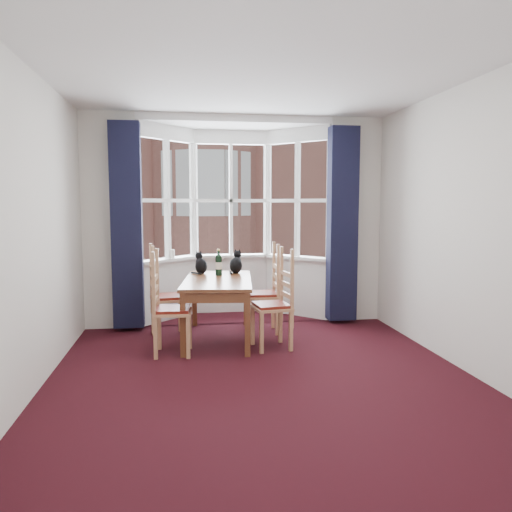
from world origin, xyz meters
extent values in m
plane|color=black|center=(0.00, 0.00, 0.00)|extent=(4.50, 4.50, 0.00)
plane|color=white|center=(0.00, 0.00, 2.80)|extent=(4.50, 4.50, 0.00)
plane|color=silver|center=(-2.00, 0.00, 1.40)|extent=(0.00, 4.50, 4.50)
plane|color=silver|center=(2.00, 0.00, 1.40)|extent=(0.00, 4.50, 4.50)
plane|color=silver|center=(0.00, -2.25, 1.40)|extent=(4.00, 0.00, 4.00)
cube|color=silver|center=(-1.65, 2.25, 1.40)|extent=(0.70, 0.12, 2.80)
cube|color=silver|center=(1.65, 2.25, 1.40)|extent=(0.70, 0.12, 2.80)
cube|color=black|center=(-1.42, 2.07, 1.35)|extent=(0.38, 0.22, 2.60)
cube|color=black|center=(1.42, 2.07, 1.35)|extent=(0.38, 0.22, 2.60)
cube|color=brown|center=(-0.31, 1.45, 0.72)|extent=(0.95, 1.55, 0.04)
cube|color=brown|center=(-0.73, 0.81, 0.35)|extent=(0.07, 0.07, 0.70)
cube|color=brown|center=(-0.58, 2.17, 0.35)|extent=(0.07, 0.07, 0.70)
cube|color=brown|center=(-0.05, 0.74, 0.35)|extent=(0.07, 0.07, 0.70)
cube|color=brown|center=(0.11, 2.09, 0.35)|extent=(0.07, 0.07, 0.70)
cube|color=tan|center=(-0.84, 0.95, 0.48)|extent=(0.43, 0.45, 0.06)
cube|color=maroon|center=(-0.84, 0.95, 0.49)|extent=(0.38, 0.40, 0.03)
cube|color=tan|center=(-0.92, 1.71, 0.48)|extent=(0.45, 0.47, 0.06)
cube|color=maroon|center=(-0.92, 1.71, 0.49)|extent=(0.41, 0.42, 0.03)
cube|color=tan|center=(0.26, 1.02, 0.48)|extent=(0.45, 0.47, 0.06)
cube|color=maroon|center=(0.26, 1.02, 0.49)|extent=(0.41, 0.42, 0.03)
cube|color=tan|center=(0.26, 1.73, 0.48)|extent=(0.42, 0.43, 0.06)
cube|color=maroon|center=(0.26, 1.73, 0.49)|extent=(0.37, 0.39, 0.03)
ellipsoid|color=black|center=(-0.49, 1.95, 0.83)|extent=(0.22, 0.24, 0.20)
sphere|color=black|center=(-0.52, 2.01, 0.96)|extent=(0.12, 0.12, 0.09)
cone|color=black|center=(-0.54, 2.00, 1.01)|extent=(0.04, 0.04, 0.04)
cone|color=black|center=(-0.49, 2.02, 1.01)|extent=(0.04, 0.04, 0.04)
ellipsoid|color=black|center=(-0.05, 1.93, 0.84)|extent=(0.23, 0.26, 0.21)
sphere|color=black|center=(-0.02, 2.00, 0.97)|extent=(0.13, 0.13, 0.10)
cone|color=black|center=(-0.04, 2.01, 1.02)|extent=(0.05, 0.05, 0.05)
cone|color=black|center=(0.01, 1.98, 1.02)|extent=(0.05, 0.05, 0.05)
cylinder|color=black|center=(-0.28, 1.76, 0.85)|extent=(0.08, 0.08, 0.23)
sphere|color=black|center=(-0.28, 1.76, 0.97)|extent=(0.08, 0.08, 0.08)
cylinder|color=black|center=(-0.28, 1.76, 1.01)|extent=(0.03, 0.03, 0.10)
cylinder|color=gold|center=(-0.28, 1.76, 1.06)|extent=(0.03, 0.03, 0.02)
cylinder|color=silver|center=(-0.28, 1.76, 0.86)|extent=(0.08, 0.08, 0.09)
cylinder|color=white|center=(-0.86, 2.60, 0.93)|extent=(0.06, 0.06, 0.12)
plane|color=#333335|center=(0.00, 32.25, -6.00)|extent=(80.00, 80.00, 0.00)
cube|color=#995C4F|center=(0.00, 14.25, 1.00)|extent=(18.00, 6.00, 14.00)
cylinder|color=#995C4F|center=(0.00, 11.25, 1.00)|extent=(3.20, 3.20, 14.00)
cube|color=#2D2D33|center=(0.00, 14.25, 8.60)|extent=(18.40, 6.40, 1.20)
camera|label=1|loc=(-0.73, -4.43, 1.64)|focal=35.00mm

